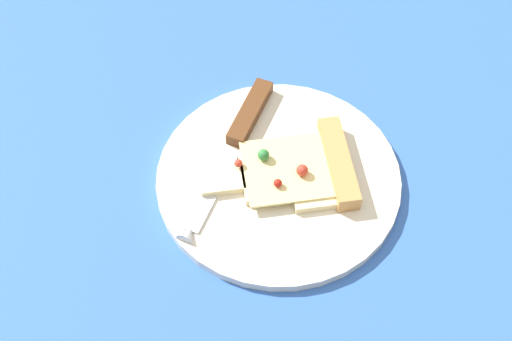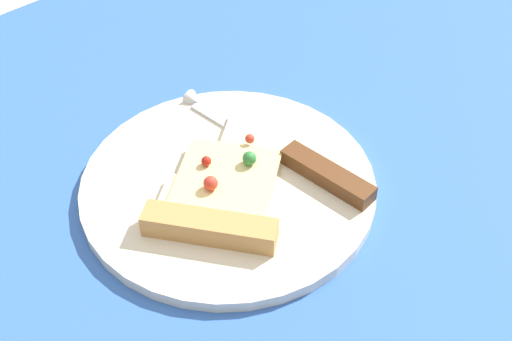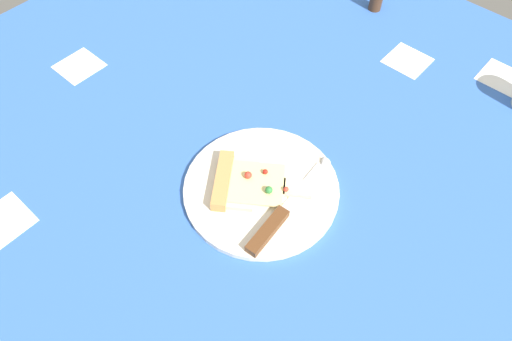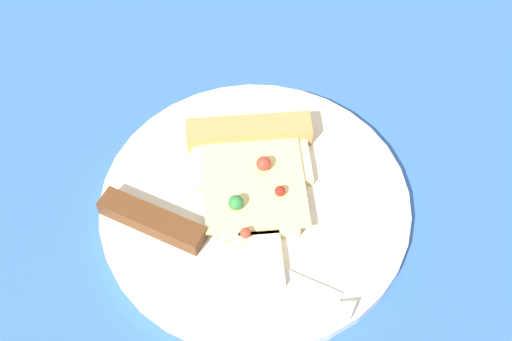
% 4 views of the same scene
% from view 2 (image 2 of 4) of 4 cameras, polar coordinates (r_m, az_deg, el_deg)
% --- Properties ---
extents(ground_plane, '(1.47, 1.47, 0.03)m').
position_cam_2_polar(ground_plane, '(0.68, -11.41, -4.09)').
color(ground_plane, '#3360B7').
rests_on(ground_plane, ground).
extents(plate, '(0.28, 0.28, 0.01)m').
position_cam_2_polar(plate, '(0.67, -2.32, -1.26)').
color(plate, silver).
rests_on(plate, ground_plane).
extents(pizza_slice, '(0.19, 0.17, 0.03)m').
position_cam_2_polar(pizza_slice, '(0.64, -2.87, -1.98)').
color(pizza_slice, beige).
rests_on(pizza_slice, plate).
extents(knife, '(0.04, 0.24, 0.02)m').
position_cam_2_polar(knife, '(0.68, 2.86, 1.33)').
color(knife, silver).
rests_on(knife, plate).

